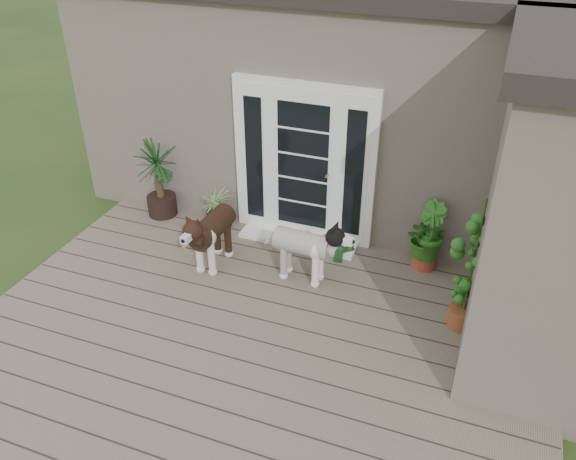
% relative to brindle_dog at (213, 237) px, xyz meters
% --- Properties ---
extents(deck, '(6.20, 4.60, 0.12)m').
position_rel_brindle_dog_xyz_m(deck, '(1.02, -1.13, -0.46)').
color(deck, '#6B5B4C').
rests_on(deck, ground).
extents(house_main, '(7.40, 4.00, 3.10)m').
position_rel_brindle_dog_xyz_m(house_main, '(1.02, 3.12, 1.03)').
color(house_main, '#665E54').
rests_on(house_main, ground).
extents(house_wing, '(1.60, 2.40, 3.10)m').
position_rel_brindle_dog_xyz_m(house_wing, '(3.92, -0.03, 1.03)').
color(house_wing, '#665E54').
rests_on(house_wing, ground).
extents(door_unit, '(1.90, 0.14, 2.15)m').
position_rel_brindle_dog_xyz_m(door_unit, '(0.82, 1.07, 0.67)').
color(door_unit, white).
rests_on(door_unit, deck).
extents(door_step, '(1.60, 0.40, 0.05)m').
position_rel_brindle_dog_xyz_m(door_step, '(0.82, 0.87, -0.38)').
color(door_step, white).
rests_on(door_step, deck).
extents(brindle_dog, '(0.45, 0.98, 0.80)m').
position_rel_brindle_dog_xyz_m(brindle_dog, '(0.00, 0.00, 0.00)').
color(brindle_dog, '#311D11').
rests_on(brindle_dog, deck).
extents(white_dog, '(0.93, 0.44, 0.76)m').
position_rel_brindle_dog_xyz_m(white_dog, '(1.15, 0.10, -0.02)').
color(white_dog, silver).
rests_on(white_dog, deck).
extents(spider_plant, '(0.61, 0.61, 0.62)m').
position_rel_brindle_dog_xyz_m(spider_plant, '(-0.36, 0.87, -0.09)').
color(spider_plant, '#78985E').
rests_on(spider_plant, deck).
extents(yucca, '(0.95, 0.95, 1.16)m').
position_rel_brindle_dog_xyz_m(yucca, '(-1.28, 0.87, 0.18)').
color(yucca, '#103218').
rests_on(yucca, deck).
extents(herb_a, '(0.60, 0.60, 0.60)m').
position_rel_brindle_dog_xyz_m(herb_a, '(2.48, 0.87, -0.10)').
color(herb_a, '#195A1D').
rests_on(herb_a, deck).
extents(herb_b, '(0.62, 0.62, 0.68)m').
position_rel_brindle_dog_xyz_m(herb_b, '(2.53, 0.87, -0.06)').
color(herb_b, '#195819').
rests_on(herb_b, deck).
extents(herb_c, '(0.39, 0.39, 0.49)m').
position_rel_brindle_dog_xyz_m(herb_c, '(3.36, 0.54, -0.16)').
color(herb_c, '#20621C').
rests_on(herb_c, deck).
extents(sapling, '(0.65, 0.65, 1.67)m').
position_rel_brindle_dog_xyz_m(sapling, '(3.09, -0.10, 0.43)').
color(sapling, '#1D5317').
rests_on(sapling, deck).
extents(clog_left, '(0.19, 0.33, 0.09)m').
position_rel_brindle_dog_xyz_m(clog_left, '(1.45, 0.70, -0.35)').
color(clog_left, '#153616').
rests_on(clog_left, deck).
extents(clog_right, '(0.31, 0.32, 0.09)m').
position_rel_brindle_dog_xyz_m(clog_right, '(1.49, 0.79, -0.36)').
color(clog_right, black).
rests_on(clog_right, deck).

